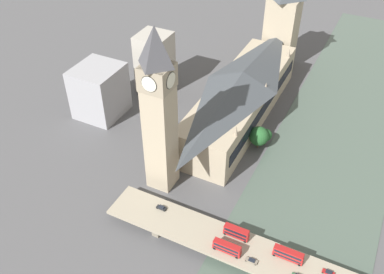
{
  "coord_description": "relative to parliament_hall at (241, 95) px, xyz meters",
  "views": [
    {
      "loc": [
        -45.81,
        176.38,
        142.23
      ],
      "look_at": [
        22.12,
        40.83,
        19.13
      ],
      "focal_mm": 40.0,
      "sensor_mm": 36.0,
      "label": 1
    }
  ],
  "objects": [
    {
      "name": "car_northbound_lead",
      "position": [
        -40.19,
        89.74,
        -8.69
      ],
      "size": [
        4.61,
        1.78,
        1.24
      ],
      "color": "slate",
      "rests_on": "road_bridge"
    },
    {
      "name": "clock_tower",
      "position": [
        12.91,
        63.45,
        27.25
      ],
      "size": [
        12.44,
        12.44,
        78.05
      ],
      "color": "tan",
      "rests_on": "ground_plane"
    },
    {
      "name": "tree_embankment_mid",
      "position": [
        -20.52,
        16.18,
        -8.4
      ],
      "size": [
        6.28,
        6.28,
        9.27
      ],
      "color": "brown",
      "rests_on": "ground_plane"
    },
    {
      "name": "double_decker_bus_mid",
      "position": [
        -51.83,
        82.39,
        -6.65
      ],
      "size": [
        11.49,
        2.59,
        4.84
      ],
      "color": "red",
      "rests_on": "road_bridge"
    },
    {
      "name": "river_water",
      "position": [
        -52.6,
        8.0,
        -14.35
      ],
      "size": [
        59.34,
        360.0,
        0.3
      ],
      "primitive_type": "cube",
      "color": "#47564C",
      "rests_on": "ground_plane"
    },
    {
      "name": "double_decker_bus_rear",
      "position": [
        -30.64,
        81.53,
        -6.55
      ],
      "size": [
        10.24,
        2.62,
        5.03
      ],
      "color": "red",
      "rests_on": "road_bridge"
    },
    {
      "name": "city_block_west",
      "position": [
        56.77,
        -5.17,
        3.23
      ],
      "size": [
        18.15,
        18.32,
        35.45
      ],
      "color": "#A39E93",
      "rests_on": "ground_plane"
    },
    {
      "name": "car_southbound_lead",
      "position": [
        2.86,
        82.21,
        -8.6
      ],
      "size": [
        4.3,
        1.8,
        1.44
      ],
      "color": "black",
      "rests_on": "road_bridge"
    },
    {
      "name": "victoria_tower",
      "position": [
        0.05,
        -67.18,
        12.42
      ],
      "size": [
        18.68,
        18.68,
        57.83
      ],
      "color": "tan",
      "rests_on": "ground_plane"
    },
    {
      "name": "double_decker_bus_lead",
      "position": [
        -30.16,
        89.77,
        -6.69
      ],
      "size": [
        11.16,
        2.58,
        4.73
      ],
      "color": "red",
      "rests_on": "road_bridge"
    },
    {
      "name": "parliament_hall",
      "position": [
        0.0,
        0.0,
        0.0
      ],
      "size": [
        28.31,
        107.67,
        29.23
      ],
      "color": "tan",
      "rests_on": "ground_plane"
    },
    {
      "name": "city_block_center",
      "position": [
        71.09,
        30.45,
        -0.21
      ],
      "size": [
        23.61,
        25.39,
        28.58
      ],
      "color": "#939399",
      "rests_on": "ground_plane"
    },
    {
      "name": "ground_plane",
      "position": [
        -16.93,
        8.0,
        -14.5
      ],
      "size": [
        600.0,
        600.0,
        0.0
      ],
      "primitive_type": "plane",
      "color": "#4C4C4F"
    },
    {
      "name": "road_bridge",
      "position": [
        -52.6,
        85.52,
        -10.29
      ],
      "size": [
        150.68,
        16.89,
        5.19
      ],
      "color": "gray",
      "rests_on": "ground_plane"
    },
    {
      "name": "tree_embankment_near",
      "position": [
        -18.04,
        20.2,
        -7.14
      ],
      "size": [
        9.95,
        9.95,
        12.34
      ],
      "color": "brown",
      "rests_on": "ground_plane"
    },
    {
      "name": "car_northbound_mid",
      "position": [
        -67.06,
        81.95,
        -8.67
      ],
      "size": [
        4.55,
        1.76,
        1.26
      ],
      "color": "maroon",
      "rests_on": "road_bridge"
    }
  ]
}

